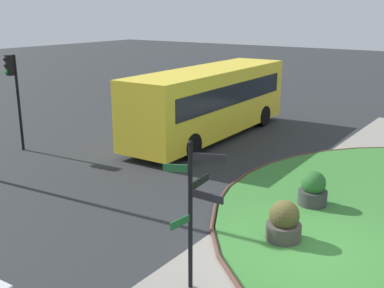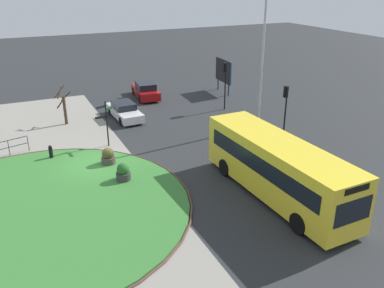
% 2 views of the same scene
% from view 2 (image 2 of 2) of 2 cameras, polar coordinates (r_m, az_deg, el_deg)
% --- Properties ---
extents(ground, '(120.00, 120.00, 0.00)m').
position_cam_2_polar(ground, '(25.46, -12.89, -2.83)').
color(ground, '#282B2D').
extents(sidewalk_paving, '(32.00, 8.25, 0.02)m').
position_cam_2_polar(sidewalk_paving, '(25.21, -17.04, -3.54)').
color(sidewalk_paving, gray).
rests_on(sidewalk_paving, ground).
extents(grass_island, '(14.82, 14.82, 0.10)m').
position_cam_2_polar(grass_island, '(21.53, -20.65, -8.65)').
color(grass_island, '#387A33').
rests_on(grass_island, ground).
extents(grass_kerb_ring, '(15.13, 15.13, 0.11)m').
position_cam_2_polar(grass_kerb_ring, '(21.53, -20.65, -8.64)').
color(grass_kerb_ring, brown).
rests_on(grass_kerb_ring, ground).
extents(signpost_directional, '(1.30, 1.22, 3.13)m').
position_cam_2_polar(signpost_directional, '(27.40, -11.94, 3.26)').
color(signpost_directional, black).
rests_on(signpost_directional, ground).
extents(bollard_foreground, '(0.24, 0.24, 0.92)m').
position_cam_2_polar(bollard_foreground, '(26.88, -19.17, -1.07)').
color(bollard_foreground, black).
rests_on(bollard_foreground, ground).
extents(bus_yellow, '(9.99, 2.76, 3.04)m').
position_cam_2_polar(bus_yellow, '(21.18, 11.86, -3.22)').
color(bus_yellow, yellow).
rests_on(bus_yellow, ground).
extents(car_near_lane, '(4.64, 2.22, 1.46)m').
position_cam_2_polar(car_near_lane, '(38.62, -6.53, 7.46)').
color(car_near_lane, maroon).
rests_on(car_near_lane, ground).
extents(car_far_lane, '(4.66, 1.92, 1.29)m').
position_cam_2_polar(car_far_lane, '(33.14, -9.43, 4.58)').
color(car_far_lane, silver).
rests_on(car_far_lane, ground).
extents(traffic_light_near, '(0.48, 0.31, 3.83)m').
position_cam_2_polar(traffic_light_near, '(28.34, 12.95, 5.87)').
color(traffic_light_near, black).
rests_on(traffic_light_near, ground).
extents(traffic_light_far, '(0.49, 0.29, 3.97)m').
position_cam_2_polar(traffic_light_far, '(34.58, 4.63, 9.53)').
color(traffic_light_far, black).
rests_on(traffic_light_far, ground).
extents(lamppost_tall, '(0.32, 0.32, 9.50)m').
position_cam_2_polar(lamppost_tall, '(29.99, 9.81, 11.45)').
color(lamppost_tall, '#B7B7BC').
rests_on(lamppost_tall, ground).
extents(billboard_left, '(3.24, 0.35, 3.23)m').
position_cam_2_polar(billboard_left, '(39.93, 4.43, 10.10)').
color(billboard_left, black).
rests_on(billboard_left, ground).
extents(planter_near_signpost, '(0.82, 0.82, 1.10)m').
position_cam_2_polar(planter_near_signpost, '(23.02, -9.60, -4.02)').
color(planter_near_signpost, '#383838').
rests_on(planter_near_signpost, ground).
extents(planter_kerbside, '(0.86, 0.86, 1.10)m').
position_cam_2_polar(planter_kerbside, '(25.14, -11.64, -1.80)').
color(planter_kerbside, '#47423D').
rests_on(planter_kerbside, ground).
extents(street_tree_bare, '(0.80, 1.29, 2.93)m').
position_cam_2_polar(street_tree_bare, '(32.67, -17.48, 5.07)').
color(street_tree_bare, '#423323').
rests_on(street_tree_bare, ground).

